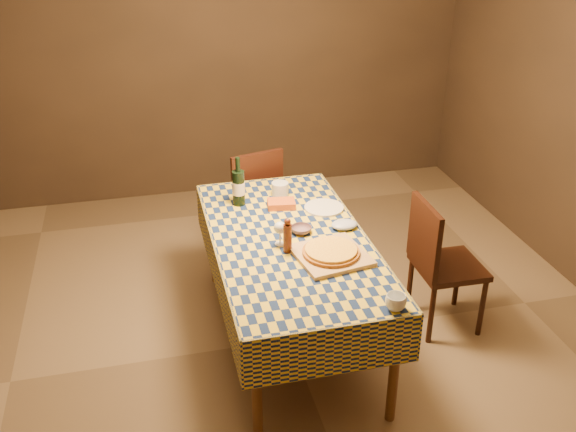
{
  "coord_description": "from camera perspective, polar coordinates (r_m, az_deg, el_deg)",
  "views": [
    {
      "loc": [
        -0.82,
        -3.33,
        2.69
      ],
      "look_at": [
        0.0,
        0.05,
        0.9
      ],
      "focal_mm": 40.0,
      "sensor_mm": 36.0,
      "label": 1
    }
  ],
  "objects": [
    {
      "name": "flour_patch",
      "position": [
        3.75,
        3.1,
        -3.61
      ],
      "size": [
        0.26,
        0.21,
        0.0
      ],
      "primitive_type": "cube",
      "rotation": [
        0.0,
        0.0,
        0.11
      ],
      "color": "silver",
      "rests_on": "dining_table"
    },
    {
      "name": "deli_tub",
      "position": [
        4.45,
        -0.71,
        2.39
      ],
      "size": [
        0.13,
        0.13,
        0.1
      ],
      "primitive_type": "cylinder",
      "rotation": [
        0.0,
        0.0,
        0.13
      ],
      "color": "silver",
      "rests_on": "dining_table"
    },
    {
      "name": "flour_bag",
      "position": [
        4.05,
        5.03,
        -0.76
      ],
      "size": [
        0.2,
        0.17,
        0.05
      ],
      "primitive_type": "ellipsoid",
      "rotation": [
        0.0,
        0.0,
        -0.29
      ],
      "color": "#A2AFD0",
      "rests_on": "dining_table"
    },
    {
      "name": "room",
      "position": [
        3.68,
        0.19,
        5.89
      ],
      "size": [
        5.0,
        5.1,
        2.7
      ],
      "color": "brown",
      "rests_on": "ground"
    },
    {
      "name": "cutting_board",
      "position": [
        3.74,
        3.83,
        -3.51
      ],
      "size": [
        0.45,
        0.45,
        0.02
      ],
      "primitive_type": "cube",
      "rotation": [
        0.0,
        0.0,
        0.17
      ],
      "color": "tan",
      "rests_on": "dining_table"
    },
    {
      "name": "pizza",
      "position": [
        3.72,
        3.84,
        -3.13
      ],
      "size": [
        0.42,
        0.42,
        0.03
      ],
      "color": "#935418",
      "rests_on": "cutting_board"
    },
    {
      "name": "tumbler",
      "position": [
        3.32,
        9.56,
        -7.58
      ],
      "size": [
        0.14,
        0.14,
        0.09
      ],
      "primitive_type": "imported",
      "rotation": [
        0.0,
        0.0,
        -0.39
      ],
      "color": "white",
      "rests_on": "dining_table"
    },
    {
      "name": "dining_table",
      "position": [
        3.97,
        0.17,
        -2.97
      ],
      "size": [
        0.94,
        1.84,
        0.77
      ],
      "color": "brown",
      "rests_on": "ground"
    },
    {
      "name": "bowl",
      "position": [
        3.99,
        1.19,
        -1.23
      ],
      "size": [
        0.17,
        0.17,
        0.04
      ],
      "primitive_type": "imported",
      "rotation": [
        0.0,
        0.0,
        -0.42
      ],
      "color": "#644B54",
      "rests_on": "dining_table"
    },
    {
      "name": "chair_far",
      "position": [
        5.04,
        -3.25,
        1.72
      ],
      "size": [
        0.51,
        0.52,
        0.93
      ],
      "color": "black",
      "rests_on": "ground"
    },
    {
      "name": "white_plate",
      "position": [
        4.29,
        3.22,
        0.74
      ],
      "size": [
        0.31,
        0.31,
        0.02
      ],
      "primitive_type": "cylinder",
      "rotation": [
        0.0,
        0.0,
        0.21
      ],
      "color": "silver",
      "rests_on": "dining_table"
    },
    {
      "name": "pepper_mill",
      "position": [
        3.74,
        -0.04,
        -1.81
      ],
      "size": [
        0.06,
        0.06,
        0.22
      ],
      "color": "#4E1E12",
      "rests_on": "dining_table"
    },
    {
      "name": "wine_glass",
      "position": [
        3.82,
        -0.71,
        -1.13
      ],
      "size": [
        0.08,
        0.08,
        0.15
      ],
      "color": "silver",
      "rests_on": "dining_table"
    },
    {
      "name": "takeout_container",
      "position": [
        4.3,
        -0.6,
        1.08
      ],
      "size": [
        0.2,
        0.15,
        0.05
      ],
      "primitive_type": "cube",
      "rotation": [
        0.0,
        0.0,
        -0.14
      ],
      "color": "#B94D18",
      "rests_on": "dining_table"
    },
    {
      "name": "chair_right",
      "position": [
        4.31,
        13.21,
        -3.72
      ],
      "size": [
        0.43,
        0.43,
        0.93
      ],
      "color": "black",
      "rests_on": "ground"
    },
    {
      "name": "wine_bottle",
      "position": [
        4.31,
        -4.42,
        2.58
      ],
      "size": [
        0.11,
        0.11,
        0.34
      ],
      "color": "black",
      "rests_on": "dining_table"
    }
  ]
}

